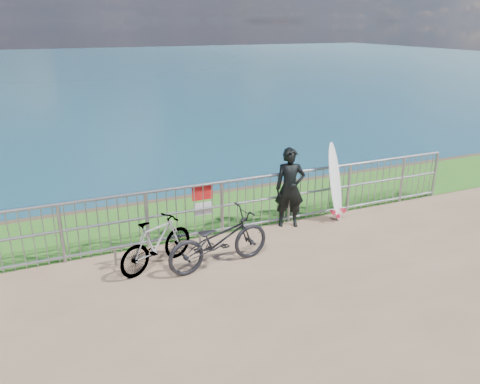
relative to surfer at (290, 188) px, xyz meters
name	(u,v)px	position (x,y,z in m)	size (l,w,h in m)	color
grass_strip	(226,210)	(-0.93, 1.25, -0.82)	(120.00, 120.00, 0.00)	#26601A
railing	(246,203)	(-0.92, 0.15, -0.25)	(10.06, 0.10, 1.13)	gray
surfer	(290,188)	(0.00, 0.00, 0.00)	(0.61, 0.40, 1.66)	black
surfboard	(335,185)	(1.05, -0.08, -0.05)	(0.58, 0.55, 1.70)	white
bicycle_near	(219,240)	(-1.95, -1.05, -0.33)	(0.66, 1.89, 0.99)	black
bicycle_far	(157,243)	(-2.95, -0.66, -0.37)	(0.43, 1.52, 0.91)	black
bike_rack	(159,242)	(-2.84, -0.32, -0.53)	(1.75, 0.05, 0.37)	gray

